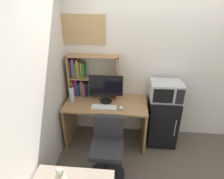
{
  "coord_description": "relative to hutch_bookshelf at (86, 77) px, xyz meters",
  "views": [
    {
      "loc": [
        -0.56,
        -2.98,
        2.3
      ],
      "look_at": [
        -0.8,
        -0.37,
        1.01
      ],
      "focal_mm": 30.62,
      "sensor_mm": 36.0,
      "label": 1
    }
  ],
  "objects": [
    {
      "name": "wall_back",
      "position": [
        1.66,
        0.12,
        0.21
      ],
      "size": [
        6.4,
        0.04,
        2.6
      ],
      "primitive_type": "cube",
      "color": "silver",
      "rests_on": "ground_plane"
    },
    {
      "name": "wall_left",
      "position": [
        -0.36,
        -1.5,
        0.21
      ],
      "size": [
        0.04,
        4.4,
        2.6
      ],
      "primitive_type": "cube",
      "color": "silver",
      "rests_on": "ground_plane"
    },
    {
      "name": "desk",
      "position": [
        0.36,
        -0.23,
        -0.56
      ],
      "size": [
        1.31,
        0.67,
        0.76
      ],
      "color": "#997047",
      "rests_on": "ground_plane"
    },
    {
      "name": "hutch_bookshelf",
      "position": [
        0.0,
        0.0,
        0.0
      ],
      "size": [
        0.82,
        0.23,
        0.7
      ],
      "color": "#997047",
      "rests_on": "desk"
    },
    {
      "name": "monitor",
      "position": [
        0.36,
        -0.21,
        -0.08
      ],
      "size": [
        0.53,
        0.19,
        0.45
      ],
      "color": "black",
      "rests_on": "desk"
    },
    {
      "name": "keyboard",
      "position": [
        0.35,
        -0.4,
        -0.32
      ],
      "size": [
        0.39,
        0.13,
        0.02
      ],
      "primitive_type": "cube",
      "color": "silver",
      "rests_on": "desk"
    },
    {
      "name": "computer_mouse",
      "position": [
        0.61,
        -0.41,
        -0.31
      ],
      "size": [
        0.06,
        0.09,
        0.04
      ],
      "primitive_type": "ellipsoid",
      "color": "silver",
      "rests_on": "desk"
    },
    {
      "name": "water_bottle",
      "position": [
        -0.19,
        -0.24,
        -0.21
      ],
      "size": [
        0.08,
        0.08,
        0.26
      ],
      "color": "silver",
      "rests_on": "desk"
    },
    {
      "name": "mini_fridge",
      "position": [
        1.3,
        -0.16,
        -0.68
      ],
      "size": [
        0.47,
        0.5,
        0.82
      ],
      "color": "black",
      "rests_on": "ground_plane"
    },
    {
      "name": "microwave",
      "position": [
        1.3,
        -0.16,
        -0.12
      ],
      "size": [
        0.49,
        0.37,
        0.29
      ],
      "color": "#ADADB2",
      "rests_on": "mini_fridge"
    },
    {
      "name": "desk_chair",
      "position": [
        0.46,
        -0.93,
        -0.69
      ],
      "size": [
        0.49,
        0.49,
        0.88
      ],
      "color": "black",
      "rests_on": "ground_plane"
    },
    {
      "name": "teddy_bear",
      "position": [
        0.04,
        -1.53,
        -0.51
      ],
      "size": [
        0.14,
        0.14,
        0.21
      ],
      "color": "beige",
      "rests_on": "bed"
    },
    {
      "name": "wall_corkboard",
      "position": [
        -0.05,
        0.09,
        0.75
      ],
      "size": [
        0.76,
        0.02,
        0.44
      ],
      "primitive_type": "cube",
      "color": "tan"
    }
  ]
}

